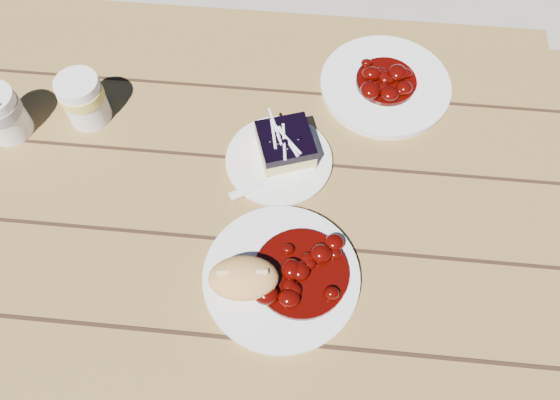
# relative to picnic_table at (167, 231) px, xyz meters

# --- Properties ---
(ground) EXTENTS (60.00, 60.00, 0.00)m
(ground) POSITION_rel_picnic_table_xyz_m (0.00, 0.00, -0.59)
(ground) COLOR #A09B90
(ground) RESTS_ON ground
(picnic_table) EXTENTS (2.00, 1.55, 0.75)m
(picnic_table) POSITION_rel_picnic_table_xyz_m (0.00, 0.00, 0.00)
(picnic_table) COLOR brown
(picnic_table) RESTS_ON ground
(main_plate) EXTENTS (0.24, 0.24, 0.02)m
(main_plate) POSITION_rel_picnic_table_xyz_m (0.24, -0.14, 0.17)
(main_plate) COLOR white
(main_plate) RESTS_ON picnic_table
(goulash_stew) EXTENTS (0.15, 0.15, 0.04)m
(goulash_stew) POSITION_rel_picnic_table_xyz_m (0.27, -0.14, 0.20)
(goulash_stew) COLOR #400402
(goulash_stew) RESTS_ON main_plate
(bread_roll) EXTENTS (0.11, 0.08, 0.05)m
(bread_roll) POSITION_rel_picnic_table_xyz_m (0.19, -0.16, 0.20)
(bread_roll) COLOR #DE9F55
(bread_roll) RESTS_ON main_plate
(dessert_plate) EXTENTS (0.18, 0.18, 0.01)m
(dessert_plate) POSITION_rel_picnic_table_xyz_m (0.22, 0.08, 0.17)
(dessert_plate) COLOR white
(dessert_plate) RESTS_ON picnic_table
(blueberry_cake) EXTENTS (0.11, 0.11, 0.05)m
(blueberry_cake) POSITION_rel_picnic_table_xyz_m (0.23, 0.09, 0.20)
(blueberry_cake) COLOR #EFD782
(blueberry_cake) RESTS_ON dessert_plate
(fork_dessert) EXTENTS (0.15, 0.10, 0.00)m
(fork_dessert) POSITION_rel_picnic_table_xyz_m (0.20, 0.02, 0.17)
(fork_dessert) COLOR white
(fork_dessert) RESTS_ON dessert_plate
(coffee_cup) EXTENTS (0.08, 0.08, 0.10)m
(coffee_cup) POSITION_rel_picnic_table_xyz_m (-0.28, 0.10, 0.21)
(coffee_cup) COLOR white
(coffee_cup) RESTS_ON picnic_table
(second_plate) EXTENTS (0.24, 0.24, 0.02)m
(second_plate) POSITION_rel_picnic_table_xyz_m (0.40, 0.27, 0.17)
(second_plate) COLOR white
(second_plate) RESTS_ON picnic_table
(second_stew) EXTENTS (0.11, 0.11, 0.04)m
(second_stew) POSITION_rel_picnic_table_xyz_m (0.40, 0.27, 0.20)
(second_stew) COLOR #400402
(second_stew) RESTS_ON second_plate
(second_cup) EXTENTS (0.08, 0.08, 0.10)m
(second_cup) POSITION_rel_picnic_table_xyz_m (-0.14, 0.15, 0.21)
(second_cup) COLOR white
(second_cup) RESTS_ON picnic_table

